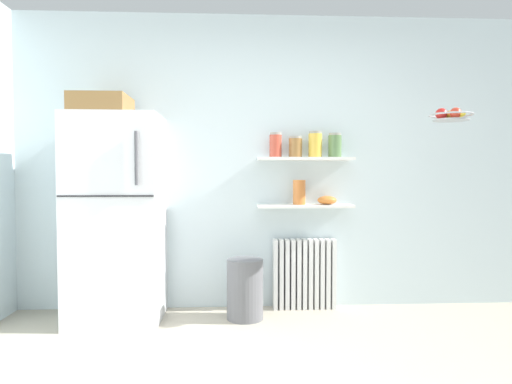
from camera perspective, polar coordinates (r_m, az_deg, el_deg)
The scene contains 14 objects.
ground_plane at distance 2.81m, azimuth 3.91°, elevation -22.87°, with size 7.04×7.04×0.00m, color #B2A893.
back_wall at distance 4.09m, azimuth 1.34°, elevation 3.76°, with size 7.04×0.10×2.60m, color silver.
refrigerator at distance 3.84m, azimuth -17.23°, elevation -2.67°, with size 0.72×0.66×1.83m.
radiator at distance 4.10m, azimuth 6.10°, elevation -10.23°, with size 0.55×0.12×0.62m.
wall_shelf_lower at distance 3.98m, azimuth 6.21°, elevation -1.76°, with size 0.83×0.22×0.03m, color white.
wall_shelf_upper at distance 3.97m, azimuth 6.24°, elevation 4.19°, with size 0.83×0.22×0.03m, color white.
storage_jar_0 at distance 3.94m, azimuth 2.48°, elevation 5.93°, with size 0.11×0.11×0.21m.
storage_jar_1 at distance 3.96m, azimuth 5.00°, elevation 5.69°, with size 0.12×0.12×0.18m.
storage_jar_2 at distance 3.99m, azimuth 7.48°, elevation 5.96°, with size 0.12×0.12×0.23m.
storage_jar_3 at distance 4.03m, azimuth 9.92°, elevation 5.81°, with size 0.12×0.12×0.21m.
vase at distance 3.96m, azimuth 5.47°, elevation -0.03°, with size 0.11×0.11×0.22m, color #CC7033.
shelf_bowl at distance 4.01m, azimuth 8.95°, elevation -1.02°, with size 0.17×0.17×0.08m, color orange.
trash_bin at distance 3.80m, azimuth -1.39°, elevation -12.14°, with size 0.30×0.30×0.50m, color slate.
hanging_fruit_basket at distance 3.86m, azimuth 23.41°, elevation 8.88°, with size 0.33×0.33×0.10m.
Camera 1 is at (-0.31, -2.03, 1.20)m, focal length 31.71 mm.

